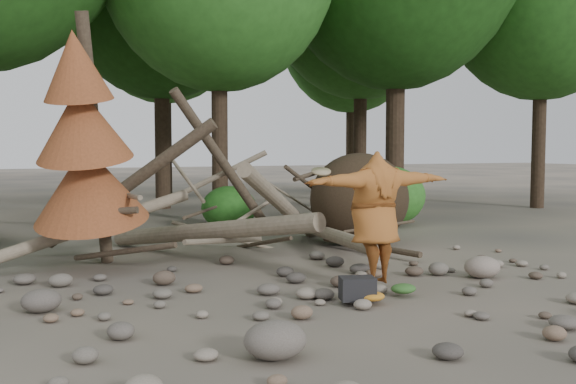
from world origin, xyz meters
name	(u,v)px	position (x,y,z in m)	size (l,w,h in m)	color
ground	(349,300)	(0.00, 0.00, 0.00)	(120.00, 120.00, 0.00)	#514C44
deadfall_pile	(337,202)	(2.02, 4.24, 0.95)	(8.55, 5.24, 3.30)	#332619
dead_conifer	(85,146)	(-3.12, 3.37, 2.11)	(2.06, 2.16, 4.35)	#4C3F30
bush_mid	(229,208)	(0.80, 7.80, 0.56)	(1.40, 1.40, 1.12)	#28671D
bush_right	(388,196)	(5.00, 7.00, 0.80)	(2.00, 2.00, 1.60)	#337A26
frisbee_thrower	(375,217)	(0.71, 0.50, 1.06)	(2.52, 1.02, 1.96)	#A15924
backpack	(357,293)	(-0.02, -0.28, 0.15)	(0.46, 0.31, 0.31)	black
cloth_green	(403,292)	(0.78, -0.17, 0.07)	(0.37, 0.31, 0.14)	#326227
cloth_orange	(372,300)	(0.14, -0.38, 0.06)	(0.35, 0.29, 0.13)	#C27A21
boulder_front_left	(275,340)	(-1.87, -1.90, 0.19)	(0.64, 0.57, 0.38)	#6B6259
boulder_mid_right	(482,267)	(2.68, 0.45, 0.18)	(0.59, 0.53, 0.35)	gray
boulder_mid_left	(41,301)	(-3.93, 0.95, 0.15)	(0.50, 0.45, 0.30)	#5E574F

